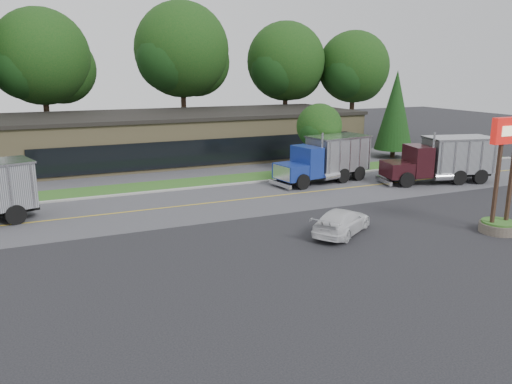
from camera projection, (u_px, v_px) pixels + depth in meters
ground at (297, 245)px, 24.07m from camera, size 140.00×140.00×0.00m
road at (231, 201)px, 32.08m from camera, size 60.00×8.00×0.02m
center_line at (231, 201)px, 32.08m from camera, size 60.00×0.12×0.01m
curb at (210, 187)px, 35.82m from camera, size 60.00×0.30×0.12m
grass_verge at (202, 182)px, 37.42m from camera, size 60.00×3.40×0.03m
far_parking at (184, 170)px, 41.87m from camera, size 60.00×7.00×0.02m
strip_mall at (187, 137)px, 47.51m from camera, size 32.00×12.00×4.00m
bilo_sign at (502, 194)px, 25.44m from camera, size 2.20×1.90×5.95m
tree_far_b at (43, 62)px, 48.47m from camera, size 9.85×9.27×14.05m
tree_far_c at (183, 54)px, 53.72m from camera, size 10.75×10.12×15.34m
tree_far_d at (286, 65)px, 57.73m from camera, size 9.55×8.99×13.63m
tree_far_e at (354, 70)px, 59.18m from camera, size 8.91×8.39×12.71m
evergreen_right at (395, 110)px, 46.78m from camera, size 3.60×3.60×8.19m
tree_verge at (319, 129)px, 40.52m from camera, size 3.92×3.69×5.59m
dump_truck_blue at (327, 158)px, 37.29m from camera, size 7.87×3.79×3.36m
dump_truck_maroon at (444, 158)px, 36.98m from camera, size 8.54×4.26×3.36m
rally_car at (342, 221)px, 25.57m from camera, size 4.68×4.01×1.29m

